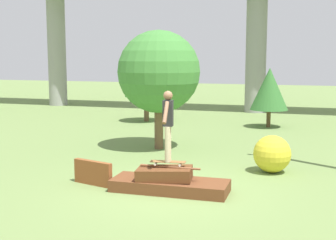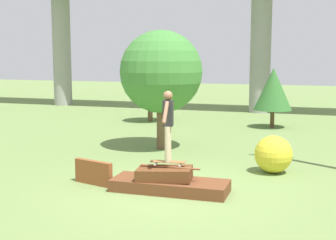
% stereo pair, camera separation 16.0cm
% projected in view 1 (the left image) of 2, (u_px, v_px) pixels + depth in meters
% --- Properties ---
extents(ground_plane, '(80.00, 80.00, 0.00)m').
position_uv_depth(ground_plane, '(170.00, 191.00, 10.68)').
color(ground_plane, olive).
extents(scrap_pile, '(2.68, 0.99, 0.59)m').
position_uv_depth(scrap_pile, '(168.00, 182.00, 10.66)').
color(scrap_pile, brown).
rests_on(scrap_pile, ground_plane).
extents(scrap_plank_loose, '(1.09, 0.42, 0.58)m').
position_uv_depth(scrap_plank_loose, '(93.00, 173.00, 11.19)').
color(scrap_plank_loose, brown).
rests_on(scrap_plank_loose, ground_plane).
extents(skateboard, '(0.83, 0.33, 0.09)m').
position_uv_depth(skateboard, '(168.00, 162.00, 10.68)').
color(skateboard, brown).
rests_on(skateboard, scrap_pile).
extents(skater, '(0.25, 1.07, 1.61)m').
position_uv_depth(skater, '(168.00, 121.00, 10.55)').
color(skater, '#C6B78E').
rests_on(skater, skateboard).
extents(tree_behind_left, '(2.01, 2.01, 3.30)m').
position_uv_depth(tree_behind_left, '(146.00, 74.00, 21.65)').
color(tree_behind_left, brown).
rests_on(tree_behind_left, ground_plane).
extents(tree_behind_right, '(1.62, 1.62, 2.56)m').
position_uv_depth(tree_behind_right, '(269.00, 89.00, 19.95)').
color(tree_behind_right, brown).
rests_on(tree_behind_right, ground_plane).
extents(tree_mid_back, '(2.70, 2.70, 3.90)m').
position_uv_depth(tree_mid_back, '(159.00, 72.00, 15.20)').
color(tree_mid_back, brown).
rests_on(tree_mid_back, ground_plane).
extents(bush_yellow_flowering, '(0.99, 0.99, 0.99)m').
position_uv_depth(bush_yellow_flowering, '(272.00, 154.00, 12.35)').
color(bush_yellow_flowering, gold).
rests_on(bush_yellow_flowering, ground_plane).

